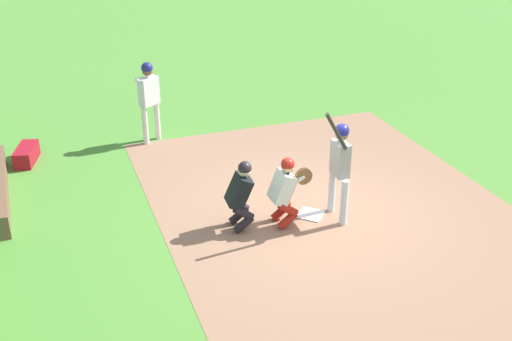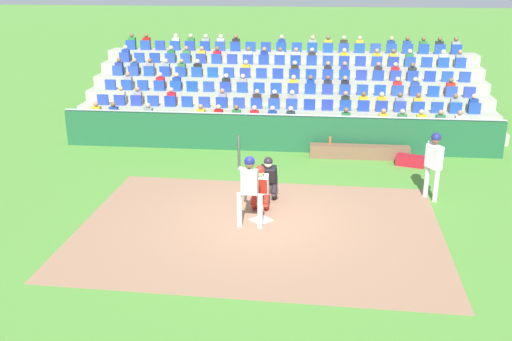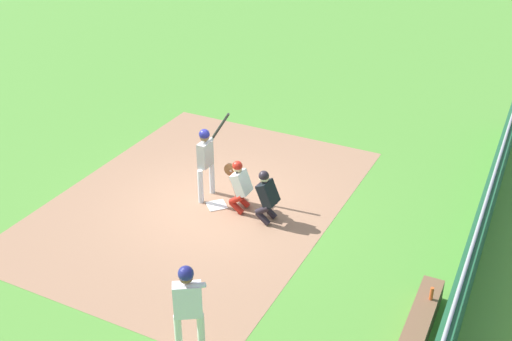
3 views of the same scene
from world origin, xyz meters
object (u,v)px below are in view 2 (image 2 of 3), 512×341
object	(u,v)px
equipment_duffel_bag	(410,161)
on_deck_batter	(434,158)
dugout_bench	(359,152)
water_bottle_on_bench	(330,140)
home_plate_marker	(261,220)
batter_at_plate	(249,183)
catcher_crouching	(260,186)
home_plate_umpire	(269,176)

from	to	relation	value
equipment_duffel_bag	on_deck_batter	bearing A→B (deg)	109.66
equipment_duffel_bag	on_deck_batter	distance (m)	2.96
equipment_duffel_bag	on_deck_batter	xyz separation A→B (m)	(-0.14, 2.79, 1.00)
equipment_duffel_bag	dugout_bench	bearing A→B (deg)	-4.91
on_deck_batter	water_bottle_on_bench	bearing A→B (deg)	-52.21
equipment_duffel_bag	on_deck_batter	world-z (taller)	on_deck_batter
home_plate_marker	batter_at_plate	world-z (taller)	batter_at_plate
equipment_duffel_bag	batter_at_plate	bearing A→B (deg)	64.79
equipment_duffel_bag	on_deck_batter	size ratio (longest dim) A/B	0.47
batter_at_plate	on_deck_batter	world-z (taller)	batter_at_plate
catcher_crouching	dugout_bench	size ratio (longest dim) A/B	0.40
catcher_crouching	on_deck_batter	distance (m)	4.79
water_bottle_on_bench	on_deck_batter	world-z (taller)	on_deck_batter
catcher_crouching	equipment_duffel_bag	distance (m)	6.10
catcher_crouching	home_plate_umpire	distance (m)	0.78
water_bottle_on_bench	equipment_duffel_bag	size ratio (longest dim) A/B	0.29
catcher_crouching	water_bottle_on_bench	bearing A→B (deg)	-111.19
home_plate_umpire	dugout_bench	size ratio (longest dim) A/B	0.39
water_bottle_on_bench	home_plate_marker	bearing A→B (deg)	71.76
water_bottle_on_bench	on_deck_batter	bearing A→B (deg)	127.79
home_plate_umpire	on_deck_batter	world-z (taller)	on_deck_batter
batter_at_plate	catcher_crouching	bearing A→B (deg)	-99.51
catcher_crouching	on_deck_batter	bearing A→B (deg)	-163.41
batter_at_plate	dugout_bench	size ratio (longest dim) A/B	0.67
home_plate_umpire	water_bottle_on_bench	xyz separation A→B (m)	(-1.71, -4.08, -0.13)
on_deck_batter	equipment_duffel_bag	bearing A→B (deg)	-87.09
batter_at_plate	home_plate_umpire	size ratio (longest dim) A/B	1.71
home_plate_umpire	water_bottle_on_bench	size ratio (longest dim) A/B	4.92
catcher_crouching	home_plate_umpire	xyz separation A→B (m)	(-0.16, -0.76, -0.02)
home_plate_marker	catcher_crouching	world-z (taller)	catcher_crouching
catcher_crouching	on_deck_batter	xyz separation A→B (m)	(-4.57, -1.36, 0.45)
home_plate_marker	dugout_bench	world-z (taller)	dugout_bench
home_plate_marker	equipment_duffel_bag	bearing A→B (deg)	-132.60
batter_at_plate	on_deck_batter	xyz separation A→B (m)	(-4.73, -2.32, 0.03)
batter_at_plate	home_plate_marker	bearing A→B (deg)	-123.04
home_plate_umpire	water_bottle_on_bench	distance (m)	4.42
dugout_bench	equipment_duffel_bag	xyz separation A→B (m)	(-1.58, 0.63, -0.05)
dugout_bench	equipment_duffel_bag	size ratio (longest dim) A/B	3.67
home_plate_umpire	on_deck_batter	size ratio (longest dim) A/B	0.68
catcher_crouching	home_plate_umpire	size ratio (longest dim) A/B	1.01
home_plate_marker	on_deck_batter	size ratio (longest dim) A/B	0.23
catcher_crouching	water_bottle_on_bench	xyz separation A→B (m)	(-1.88, -4.84, -0.15)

